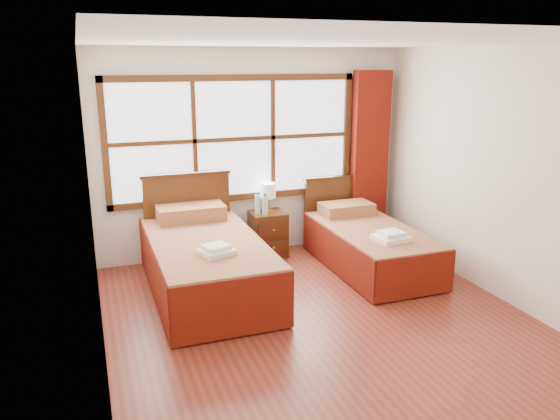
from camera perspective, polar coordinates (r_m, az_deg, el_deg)
name	(u,v)px	position (r m, az deg, el deg)	size (l,w,h in m)	color
floor	(324,324)	(5.36, 4.62, -11.80)	(4.50, 4.50, 0.00)	maroon
ceiling	(331,41)	(4.77, 5.32, 17.19)	(4.50, 4.50, 0.00)	white
wall_back	(253,153)	(6.97, -2.85, 5.93)	(4.00, 4.00, 0.00)	silver
wall_left	(92,213)	(4.47, -19.02, -0.31)	(4.50, 4.50, 0.00)	silver
wall_right	(506,177)	(6.01, 22.57, 3.23)	(4.50, 4.50, 0.00)	silver
window	(234,139)	(6.83, -4.79, 7.40)	(3.16, 0.06, 1.56)	white
curtain	(369,158)	(7.49, 9.32, 5.40)	(0.50, 0.16, 2.30)	maroon
bed_left	(205,260)	(6.01, -7.84, -5.21)	(1.16, 2.25, 1.13)	#411F0D
bed_right	(368,244)	(6.71, 9.23, -3.54)	(0.98, 2.00, 0.95)	#411F0D
nightstand	(268,234)	(7.01, -1.25, -2.53)	(0.43, 0.43, 0.58)	#492610
towels_left	(216,250)	(5.40, -6.68, -4.19)	(0.38, 0.35, 0.09)	white
towels_right	(391,237)	(6.19, 11.51, -2.73)	(0.38, 0.34, 0.10)	white
lamp	(268,192)	(6.89, -1.26, 1.93)	(0.19, 0.19, 0.37)	gold
bottle_near	(258,204)	(6.84, -2.35, 0.64)	(0.07, 0.07, 0.28)	silver
bottle_far	(265,205)	(6.80, -1.59, 0.53)	(0.07, 0.07, 0.27)	silver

